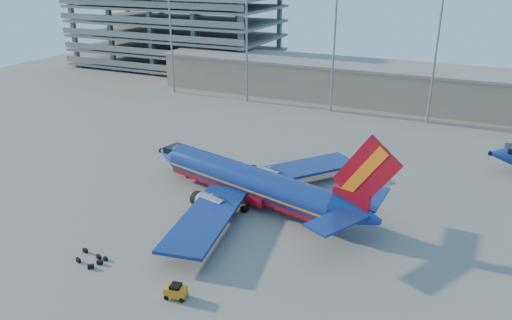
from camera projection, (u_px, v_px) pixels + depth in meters
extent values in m
plane|color=slate|center=(266.00, 202.00, 67.01)|extent=(220.00, 220.00, 0.00)
cube|color=tan|center=(413.00, 88.00, 110.49)|extent=(120.00, 15.00, 8.00)
cube|color=slate|center=(415.00, 69.00, 108.93)|extent=(122.00, 16.00, 0.60)
cube|color=slate|center=(178.00, 63.00, 153.16)|extent=(60.00, 30.00, 0.70)
cube|color=slate|center=(178.00, 49.00, 151.60)|extent=(60.00, 30.00, 0.70)
cube|color=slate|center=(177.00, 35.00, 150.04)|extent=(60.00, 30.00, 0.70)
cube|color=slate|center=(176.00, 21.00, 148.47)|extent=(60.00, 30.00, 0.70)
cube|color=slate|center=(175.00, 6.00, 146.91)|extent=(60.00, 30.00, 0.70)
cube|color=slate|center=(199.00, 27.00, 160.58)|extent=(1.20, 1.20, 21.00)
cylinder|color=gray|center=(171.00, 34.00, 118.11)|extent=(0.44, 0.44, 28.00)
cylinder|color=gray|center=(247.00, 40.00, 110.31)|extent=(0.44, 0.44, 28.00)
cylinder|color=gray|center=(334.00, 46.00, 102.51)|extent=(0.44, 0.44, 28.00)
cylinder|color=gray|center=(436.00, 53.00, 94.71)|extent=(0.44, 0.44, 28.00)
cylinder|color=navy|center=(249.00, 181.00, 66.42)|extent=(26.75, 10.67, 4.10)
cube|color=maroon|center=(249.00, 188.00, 66.81)|extent=(26.55, 9.92, 1.44)
cube|color=orange|center=(249.00, 182.00, 66.52)|extent=(26.76, 10.71, 0.24)
cone|color=navy|center=(170.00, 154.00, 75.63)|extent=(5.53, 5.14, 4.10)
cube|color=black|center=(176.00, 149.00, 74.39)|extent=(3.30, 3.46, 0.89)
cone|color=navy|center=(357.00, 214.00, 56.74)|extent=(6.61, 5.42, 4.10)
cube|color=maroon|center=(351.00, 200.00, 56.71)|extent=(4.65, 1.76, 2.44)
cube|color=maroon|center=(366.00, 173.00, 54.35)|extent=(7.96, 2.39, 8.84)
cube|color=orange|center=(364.00, 172.00, 54.48)|extent=(5.35, 1.81, 6.93)
cube|color=navy|center=(370.00, 197.00, 59.48)|extent=(3.64, 7.23, 0.24)
cube|color=navy|center=(337.00, 221.00, 54.08)|extent=(6.14, 7.82, 0.24)
cube|color=navy|center=(301.00, 169.00, 72.80)|extent=(15.04, 16.87, 0.39)
cube|color=navy|center=(206.00, 218.00, 58.83)|extent=(8.26, 17.84, 0.39)
cube|color=maroon|center=(252.00, 192.00, 66.65)|extent=(7.52, 5.85, 1.11)
cylinder|color=gray|center=(268.00, 176.00, 71.97)|extent=(4.44, 3.26, 2.33)
cylinder|color=gray|center=(212.00, 204.00, 63.71)|extent=(4.44, 3.26, 2.33)
cylinder|color=gray|center=(187.00, 174.00, 74.49)|extent=(0.32, 0.32, 1.22)
cylinder|color=black|center=(187.00, 175.00, 74.58)|extent=(0.76, 0.45, 0.71)
cylinder|color=black|center=(272.00, 194.00, 68.44)|extent=(1.05, 0.82, 0.93)
cylinder|color=black|center=(244.00, 209.00, 64.32)|extent=(1.05, 0.82, 0.93)
cone|color=navy|center=(504.00, 155.00, 75.69)|extent=(5.11, 4.69, 3.91)
cube|color=orange|center=(176.00, 291.00, 47.81)|extent=(2.24, 1.53, 0.98)
cube|color=black|center=(176.00, 286.00, 47.59)|extent=(1.16, 1.24, 0.34)
cylinder|color=black|center=(171.00, 291.00, 48.65)|extent=(0.53, 0.27, 0.51)
cylinder|color=black|center=(166.00, 298.00, 47.68)|extent=(0.53, 0.27, 0.51)
cylinder|color=black|center=(186.00, 293.00, 48.29)|extent=(0.53, 0.27, 0.51)
cylinder|color=black|center=(182.00, 300.00, 47.32)|extent=(0.53, 0.27, 0.51)
cube|color=black|center=(78.00, 260.00, 53.67)|extent=(0.65, 0.44, 0.48)
cube|color=black|center=(100.00, 262.00, 53.31)|extent=(0.55, 0.45, 0.45)
cube|color=black|center=(91.00, 267.00, 52.55)|extent=(0.70, 0.63, 0.48)
cube|color=black|center=(85.00, 251.00, 55.48)|extent=(0.63, 0.44, 0.45)
cube|color=black|center=(99.00, 257.00, 54.33)|extent=(0.69, 0.57, 0.43)
cube|color=black|center=(106.00, 259.00, 54.05)|extent=(0.55, 0.43, 0.38)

